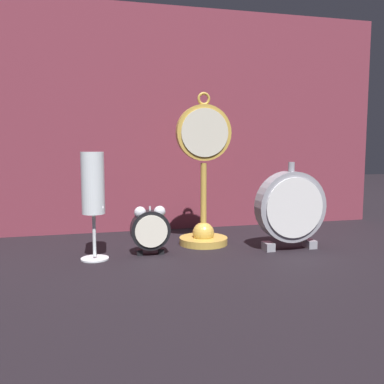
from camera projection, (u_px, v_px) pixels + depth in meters
ground_plane at (202, 260)px, 0.87m from camera, size 4.00×4.00×0.00m
fabric_backdrop_drape at (169, 120)px, 1.15m from camera, size 1.21×0.01×0.59m
pocket_watch_on_stand at (204, 185)px, 0.98m from camera, size 0.13×0.11×0.35m
alarm_clock_twin_bell at (150, 228)px, 0.90m from camera, size 0.08×0.03×0.10m
mantel_clock_silver at (291, 207)px, 0.94m from camera, size 0.16×0.04×0.19m
champagne_flute at (93, 190)px, 0.85m from camera, size 0.06×0.06×0.22m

